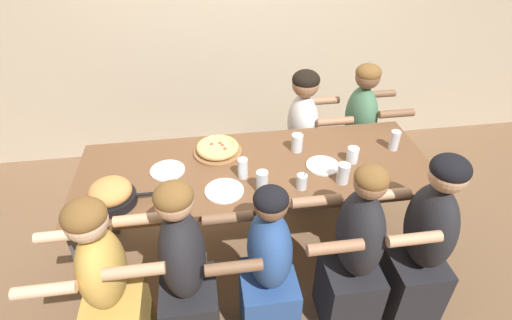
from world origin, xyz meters
The scene contains 22 objects.
ground_plane centered at (0.00, 0.00, 0.00)m, with size 18.00×18.00×0.00m, color brown.
dining_table centered at (0.00, 0.00, 0.71)m, with size 2.30×0.84×0.79m.
pizza_board_main centered at (-0.24, 0.19, 0.83)m, with size 0.33×0.33×0.07m.
skillet_bowl centered at (-0.87, -0.23, 0.86)m, with size 0.40×0.28×0.15m.
empty_plate_a centered at (-0.23, -0.22, 0.80)m, with size 0.23×0.23×0.02m.
empty_plate_b centered at (0.43, -0.06, 0.80)m, with size 0.22×0.22×0.02m.
empty_plate_c centered at (0.72, -0.19, 0.80)m, with size 0.19×0.19×0.02m.
empty_plate_d centered at (-0.57, 0.03, 0.80)m, with size 0.22×0.22×0.02m.
cocktail_glass_blue centered at (0.24, -0.26, 0.83)m, with size 0.06×0.06×0.12m.
drinking_glass_a centered at (0.97, 0.06, 0.85)m, with size 0.07×0.07×0.14m.
drinking_glass_b centered at (0.63, -0.04, 0.84)m, with size 0.08×0.08×0.11m.
drinking_glass_c centered at (0.00, -0.25, 0.85)m, with size 0.07×0.07×0.14m.
drinking_glass_d centered at (-0.10, -0.10, 0.85)m, with size 0.06×0.06×0.13m.
drinking_glass_e centered at (0.50, -0.24, 0.85)m, with size 0.08×0.08×0.13m.
drinking_glass_f centered at (0.30, 0.14, 0.85)m, with size 0.08×0.08×0.12m.
diner_far_right centered at (0.97, 0.64, 0.54)m, with size 0.51×0.40×1.18m.
diner_near_midleft centered at (-0.48, -0.64, 0.55)m, with size 0.51×0.40×1.20m.
diner_near_right centered at (0.88, -0.64, 0.56)m, with size 0.51×0.40×1.22m.
diner_near_center centered at (-0.02, -0.64, 0.51)m, with size 0.51×0.40×1.12m.
diner_near_midright centered at (0.47, -0.64, 0.54)m, with size 0.51×0.40×1.20m.
diner_far_midright centered at (0.48, 0.64, 0.54)m, with size 0.51×0.40×1.16m.
diner_near_left centered at (-0.89, -0.64, 0.53)m, with size 0.51×0.40×1.15m.
Camera 1 is at (-0.30, -2.07, 2.34)m, focal length 28.00 mm.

